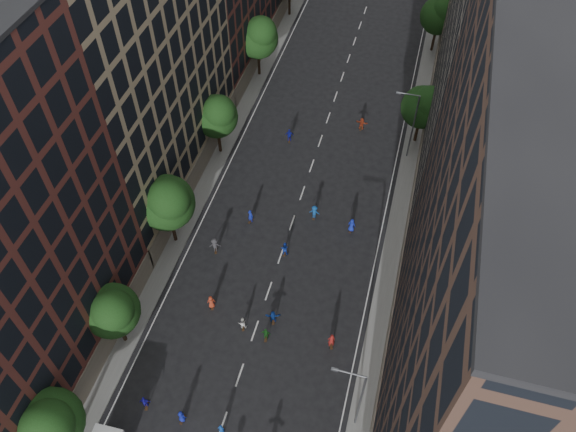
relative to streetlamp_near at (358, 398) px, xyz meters
The scene contains 30 objects.
ground 30.30m from the streetlamp_near, 110.32° to the left, with size 240.00×240.00×0.00m, color black.
sidewalk_left 42.27m from the streetlamp_near, 122.21° to the left, with size 4.00×105.00×0.15m, color slate.
sidewalk_right 35.90m from the streetlamp_near, 87.37° to the left, with size 4.00×105.00×0.15m, color slate.
bldg_left_b 39.13m from the streetlamp_near, 141.93° to the left, with size 14.00×26.00×34.00m, color #968262.
bldg_right_a 15.75m from the streetlamp_near, 19.17° to the left, with size 14.00×30.00×36.00m, color #412C23.
bldg_right_b 35.03m from the streetlamp_near, 74.90° to the left, with size 14.00×28.00×33.00m, color #6B6358.
tree_left_0 22.89m from the streetlamp_near, 159.12° to the right, with size 5.20×5.20×8.83m.
tree_left_1 21.47m from the streetlamp_near, behind, with size 4.80×4.80×8.21m.
tree_left_2 25.48m from the streetlamp_near, 147.07° to the left, with size 5.60×5.60×9.45m.
tree_left_3 35.12m from the streetlamp_near, 127.52° to the left, with size 5.00×5.00×8.58m.
tree_left_4 48.78m from the streetlamp_near, 115.99° to the left, with size 5.40×5.40×9.08m.
tree_right_a 35.87m from the streetlamp_near, 88.38° to the left, with size 5.00×5.00×8.39m.
tree_right_b 55.86m from the streetlamp_near, 88.95° to the left, with size 5.20×5.20×8.83m.
streetlamp_near is the anchor object (origin of this frame).
streetlamp_far 33.00m from the streetlamp_near, 90.00° to the left, with size 2.64×0.22×9.06m.
skater_0 14.82m from the streetlamp_near, 165.63° to the right, with size 0.74×0.48×1.51m, color #121D93.
skater_1 11.68m from the streetlamp_near, 160.27° to the right, with size 0.55×0.36×1.50m, color #13409A.
skater_4 17.95m from the streetlamp_near, 169.43° to the right, with size 0.92×0.38×1.57m, color #181296.
skater_6 17.39m from the streetlamp_near, 153.87° to the left, with size 0.78×0.51×1.60m, color #AB341C.
skater_7 8.30m from the streetlamp_near, 116.71° to the left, with size 0.68×0.45×1.88m, color maroon.
skater_8 13.76m from the streetlamp_near, 152.34° to the left, with size 0.73×0.57×1.51m, color silver.
skater_9 22.31m from the streetlamp_near, 141.02° to the left, with size 1.20×0.69×1.85m, color #37363B.
skater_10 11.53m from the streetlamp_near, 148.73° to the left, with size 0.93×0.39×1.58m, color #1A581B.
skater_11 12.46m from the streetlamp_near, 140.46° to the left, with size 1.44×0.46×1.56m, color navy.
skater_12 20.96m from the streetlamp_near, 101.29° to the left, with size 0.83×0.54×1.70m, color #1526AD.
skater_13 24.06m from the streetlamp_near, 128.50° to the left, with size 0.63×0.41×1.73m, color #1526AB.
skater_14 18.83m from the streetlamp_near, 123.28° to the left, with size 0.81×0.63×1.66m, color #122D97.
skater_15 22.83m from the streetlamp_near, 111.57° to the left, with size 1.11×0.64×1.72m, color #134B9D.
skater_16 35.21m from the streetlamp_near, 113.67° to the left, with size 1.03×0.43×1.75m, color #121795.
skater_17 37.24m from the streetlamp_near, 99.22° to the left, with size 1.51×0.48×1.63m, color #AE391D.
Camera 1 is at (9.63, -5.71, 46.84)m, focal length 35.00 mm.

